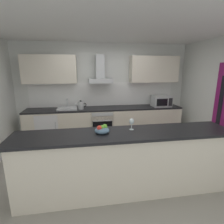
{
  "coord_description": "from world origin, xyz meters",
  "views": [
    {
      "loc": [
        -0.54,
        -3.1,
        1.92
      ],
      "look_at": [
        0.01,
        0.37,
        1.05
      ],
      "focal_mm": 27.96,
      "sensor_mm": 36.0,
      "label": 1
    }
  ],
  "objects_px": {
    "kettle": "(81,105)",
    "wine_glass": "(132,122)",
    "sink": "(67,108)",
    "refrigerator": "(49,128)",
    "oven": "(101,124)",
    "fruit_bowl": "(102,130)",
    "microwave": "(161,101)",
    "range_hood": "(100,74)"
  },
  "relations": [
    {
      "from": "refrigerator",
      "to": "sink",
      "type": "relative_size",
      "value": 1.7
    },
    {
      "from": "microwave",
      "to": "sink",
      "type": "relative_size",
      "value": 1.0
    },
    {
      "from": "oven",
      "to": "kettle",
      "type": "bearing_deg",
      "value": -176.38
    },
    {
      "from": "range_hood",
      "to": "sink",
      "type": "bearing_deg",
      "value": -172.36
    },
    {
      "from": "refrigerator",
      "to": "fruit_bowl",
      "type": "distance_m",
      "value": 2.52
    },
    {
      "from": "sink",
      "to": "refrigerator",
      "type": "bearing_deg",
      "value": -178.42
    },
    {
      "from": "range_hood",
      "to": "microwave",
      "type": "bearing_deg",
      "value": -5.34
    },
    {
      "from": "kettle",
      "to": "range_hood",
      "type": "bearing_deg",
      "value": 17.04
    },
    {
      "from": "sink",
      "to": "range_hood",
      "type": "height_order",
      "value": "range_hood"
    },
    {
      "from": "oven",
      "to": "kettle",
      "type": "relative_size",
      "value": 2.77
    },
    {
      "from": "refrigerator",
      "to": "kettle",
      "type": "relative_size",
      "value": 2.94
    },
    {
      "from": "sink",
      "to": "microwave",
      "type": "bearing_deg",
      "value": -0.87
    },
    {
      "from": "range_hood",
      "to": "fruit_bowl",
      "type": "relative_size",
      "value": 3.27
    },
    {
      "from": "microwave",
      "to": "kettle",
      "type": "bearing_deg",
      "value": -179.85
    },
    {
      "from": "sink",
      "to": "kettle",
      "type": "xyz_separation_m",
      "value": [
        0.35,
        -0.04,
        0.08
      ]
    },
    {
      "from": "oven",
      "to": "refrigerator",
      "type": "xyz_separation_m",
      "value": [
        -1.38,
        -0.0,
        -0.03
      ]
    },
    {
      "from": "kettle",
      "to": "wine_glass",
      "type": "bearing_deg",
      "value": -68.39
    },
    {
      "from": "microwave",
      "to": "range_hood",
      "type": "relative_size",
      "value": 0.69
    },
    {
      "from": "microwave",
      "to": "range_hood",
      "type": "distance_m",
      "value": 1.85
    },
    {
      "from": "oven",
      "to": "kettle",
      "type": "height_order",
      "value": "kettle"
    },
    {
      "from": "range_hood",
      "to": "kettle",
      "type": "bearing_deg",
      "value": -162.96
    },
    {
      "from": "oven",
      "to": "sink",
      "type": "bearing_deg",
      "value": 179.29
    },
    {
      "from": "microwave",
      "to": "range_hood",
      "type": "bearing_deg",
      "value": 174.66
    },
    {
      "from": "oven",
      "to": "kettle",
      "type": "distance_m",
      "value": 0.76
    },
    {
      "from": "oven",
      "to": "wine_glass",
      "type": "relative_size",
      "value": 4.5
    },
    {
      "from": "microwave",
      "to": "kettle",
      "type": "xyz_separation_m",
      "value": [
        -2.22,
        -0.01,
        -0.04
      ]
    },
    {
      "from": "wine_glass",
      "to": "microwave",
      "type": "bearing_deg",
      "value": 55.28
    },
    {
      "from": "sink",
      "to": "wine_glass",
      "type": "relative_size",
      "value": 2.81
    },
    {
      "from": "sink",
      "to": "fruit_bowl",
      "type": "xyz_separation_m",
      "value": [
        0.69,
        -2.15,
        0.12
      ]
    },
    {
      "from": "refrigerator",
      "to": "wine_glass",
      "type": "xyz_separation_m",
      "value": [
        1.65,
        -2.06,
        0.7
      ]
    },
    {
      "from": "sink",
      "to": "oven",
      "type": "bearing_deg",
      "value": -0.71
    },
    {
      "from": "microwave",
      "to": "wine_glass",
      "type": "height_order",
      "value": "microwave"
    },
    {
      "from": "fruit_bowl",
      "to": "sink",
      "type": "bearing_deg",
      "value": 107.88
    },
    {
      "from": "microwave",
      "to": "sink",
      "type": "bearing_deg",
      "value": 179.13
    },
    {
      "from": "range_hood",
      "to": "fruit_bowl",
      "type": "distance_m",
      "value": 2.39
    },
    {
      "from": "oven",
      "to": "fruit_bowl",
      "type": "xyz_separation_m",
      "value": [
        -0.19,
        -2.13,
        0.59
      ]
    },
    {
      "from": "oven",
      "to": "fruit_bowl",
      "type": "height_order",
      "value": "fruit_bowl"
    },
    {
      "from": "oven",
      "to": "fruit_bowl",
      "type": "relative_size",
      "value": 3.64
    },
    {
      "from": "oven",
      "to": "microwave",
      "type": "height_order",
      "value": "microwave"
    },
    {
      "from": "refrigerator",
      "to": "microwave",
      "type": "bearing_deg",
      "value": -0.47
    },
    {
      "from": "kettle",
      "to": "wine_glass",
      "type": "distance_m",
      "value": 2.19
    },
    {
      "from": "microwave",
      "to": "range_hood",
      "type": "xyz_separation_m",
      "value": [
        -1.68,
        0.16,
        0.74
      ]
    }
  ]
}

